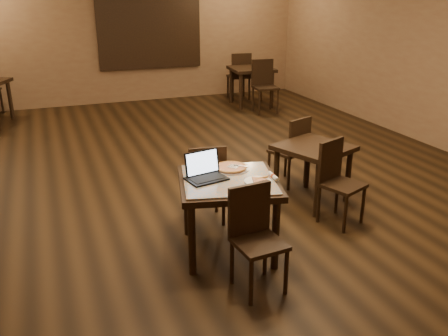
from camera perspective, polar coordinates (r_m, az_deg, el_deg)
name	(u,v)px	position (r m, az deg, el deg)	size (l,w,h in m)	color
ground	(200,174)	(6.67, -2.92, -0.71)	(10.00, 10.00, 0.00)	black
wall_back	(127,34)	(11.12, -11.55, 15.48)	(8.00, 0.02, 3.00)	olive
wall_right	(438,52)	(8.42, 24.37, 12.56)	(0.02, 10.00, 3.00)	olive
mural	(150,31)	(11.17, -8.91, 15.92)	(2.34, 0.05, 1.64)	#26578B
tiled_table	(228,189)	(4.49, 0.53, -2.51)	(1.11, 1.11, 0.76)	black
chair_main_near	(255,232)	(4.04, 3.70, -7.67)	(0.43, 0.43, 0.91)	black
chair_main_far	(206,180)	(5.08, -2.16, -1.44)	(0.44, 0.44, 0.92)	black
laptop	(205,171)	(4.46, -2.36, -0.40)	(0.40, 0.35, 0.25)	black
plate	(258,181)	(4.38, 4.08, -1.63)	(0.25, 0.25, 0.01)	white
pizza_slice	(258,180)	(4.38, 4.09, -1.45)	(0.18, 0.18, 0.02)	beige
pizza_pan	(231,168)	(4.70, 0.82, -0.03)	(0.38, 0.38, 0.01)	silver
pizza_whole	(231,167)	(4.70, 0.82, 0.12)	(0.32, 0.32, 0.02)	beige
spatula	(233,167)	(4.68, 1.14, 0.18)	(0.10, 0.25, 0.01)	silver
napkin_roll	(273,176)	(4.48, 5.96, -0.99)	(0.05, 0.18, 0.04)	white
other_table_a	(251,74)	(10.62, 3.31, 11.22)	(0.96, 0.96, 0.83)	black
other_table_a_chair_near	(264,83)	(10.07, 4.84, 10.19)	(0.51, 0.51, 1.08)	black
other_table_a_chair_far	(240,73)	(11.19, 1.92, 11.30)	(0.51, 0.51, 1.08)	black
other_table_c	(313,155)	(5.71, 10.71, 1.53)	(0.99, 0.99, 0.71)	black
other_table_c_chair_near	(337,177)	(5.30, 13.42, -1.05)	(0.52, 0.52, 0.92)	black
other_table_c_chair_far	(293,147)	(6.19, 8.31, 2.48)	(0.52, 0.52, 0.92)	black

